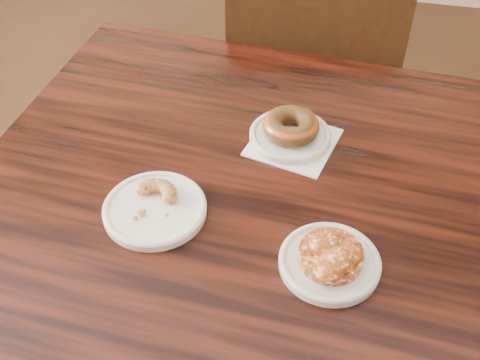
% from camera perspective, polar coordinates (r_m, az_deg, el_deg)
% --- Properties ---
extents(cafe_table, '(1.02, 1.02, 0.75)m').
position_cam_1_polar(cafe_table, '(1.29, 0.18, -13.85)').
color(cafe_table, black).
rests_on(cafe_table, floor).
extents(chair_far, '(0.59, 0.59, 0.90)m').
position_cam_1_polar(chair_far, '(1.82, 5.85, 9.84)').
color(chair_far, black).
rests_on(chair_far, floor).
extents(napkin, '(0.17, 0.17, 0.00)m').
position_cam_1_polar(napkin, '(1.11, 5.07, 3.58)').
color(napkin, white).
rests_on(napkin, cafe_table).
extents(plate_donut, '(0.15, 0.15, 0.01)m').
position_cam_1_polar(plate_donut, '(1.11, 4.78, 4.17)').
color(plate_donut, silver).
rests_on(plate_donut, napkin).
extents(plate_cruller, '(0.17, 0.17, 0.01)m').
position_cam_1_polar(plate_cruller, '(0.98, -8.07, -2.80)').
color(plate_cruller, white).
rests_on(plate_cruller, cafe_table).
extents(plate_fritter, '(0.15, 0.15, 0.01)m').
position_cam_1_polar(plate_fritter, '(0.91, 8.49, -7.78)').
color(plate_fritter, silver).
rests_on(plate_fritter, cafe_table).
extents(glazed_donut, '(0.10, 0.10, 0.04)m').
position_cam_1_polar(glazed_donut, '(1.09, 4.86, 5.14)').
color(glazed_donut, '#9C4616').
rests_on(glazed_donut, plate_donut).
extents(apple_fritter, '(0.14, 0.14, 0.03)m').
position_cam_1_polar(apple_fritter, '(0.90, 8.63, -6.92)').
color(apple_fritter, '#462407').
rests_on(apple_fritter, plate_fritter).
extents(cruller_fragment, '(0.09, 0.09, 0.02)m').
position_cam_1_polar(cruller_fragment, '(0.97, -8.18, -2.09)').
color(cruller_fragment, brown).
rests_on(cruller_fragment, plate_cruller).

